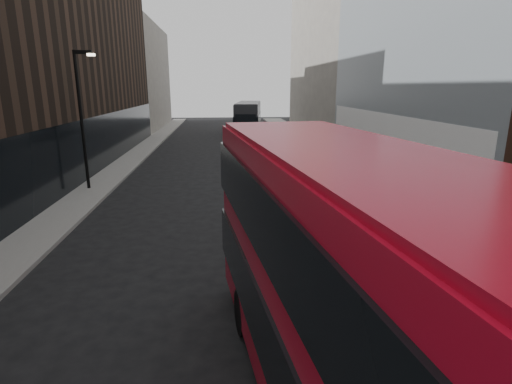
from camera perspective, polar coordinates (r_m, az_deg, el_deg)
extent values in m
cube|color=slate|center=(30.18, 11.84, 4.35)|extent=(3.00, 80.00, 0.15)
cube|color=slate|center=(29.71, -18.22, 3.75)|extent=(2.00, 80.00, 0.15)
cube|color=#989DA2|center=(27.88, 24.19, 23.12)|extent=(5.00, 22.00, 20.00)
cube|color=silver|center=(26.73, 17.90, 6.59)|extent=(0.35, 21.00, 3.80)
cube|color=slate|center=(49.21, 10.53, 18.80)|extent=(5.00, 24.00, 18.00)
cube|color=black|center=(35.01, -23.11, 16.32)|extent=(5.00, 24.00, 14.00)
cube|color=slate|center=(56.38, -16.12, 15.40)|extent=(5.00, 20.00, 13.00)
cylinder|color=black|center=(22.64, -23.64, 9.16)|extent=(0.16, 0.16, 7.00)
cube|color=black|center=(22.51, -23.56, 17.86)|extent=(0.90, 0.15, 0.18)
cube|color=#FFF2CC|center=(22.38, -22.51, 17.67)|extent=(0.35, 0.22, 0.12)
cube|color=#A50A1E|center=(5.75, 16.55, -16.90)|extent=(3.87, 11.43, 4.07)
cube|color=black|center=(6.12, 16.06, -22.20)|extent=(3.99, 11.49, 1.12)
cube|color=black|center=(5.28, 17.41, -6.94)|extent=(3.99, 11.49, 1.12)
cube|color=black|center=(10.77, 2.20, -4.00)|extent=(2.16, 0.34, 1.43)
cube|color=#A50A1E|center=(5.01, 18.28, 3.74)|extent=(3.71, 10.97, 0.12)
cylinder|color=black|center=(9.34, -1.71, -16.81)|extent=(0.43, 1.05, 1.02)
cylinder|color=black|center=(9.93, 11.63, -15.09)|extent=(0.43, 1.05, 1.02)
cube|color=black|center=(47.52, -1.09, 10.70)|extent=(3.88, 11.37, 3.14)
cube|color=black|center=(47.53, -1.09, 10.46)|extent=(4.00, 11.43, 1.11)
cube|color=black|center=(41.95, -1.51, 10.08)|extent=(2.15, 0.34, 1.42)
cube|color=black|center=(53.10, -0.75, 11.08)|extent=(2.15, 0.34, 1.42)
cube|color=black|center=(47.43, -1.10, 12.63)|extent=(3.72, 10.92, 0.12)
cylinder|color=black|center=(51.26, -2.12, 9.35)|extent=(0.43, 1.04, 1.01)
cylinder|color=black|center=(51.15, 0.41, 9.35)|extent=(0.43, 1.04, 1.01)
cylinder|color=black|center=(44.19, -2.80, 8.46)|extent=(0.43, 1.04, 1.01)
cylinder|color=black|center=(44.06, 0.13, 8.46)|extent=(0.43, 1.04, 1.01)
imported|color=black|center=(23.81, 5.76, 3.28)|extent=(1.84, 4.03, 1.34)
imported|color=#919499|center=(22.96, 7.53, 2.82)|extent=(1.91, 4.26, 1.36)
imported|color=black|center=(33.39, 0.78, 6.61)|extent=(2.18, 4.47, 1.25)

